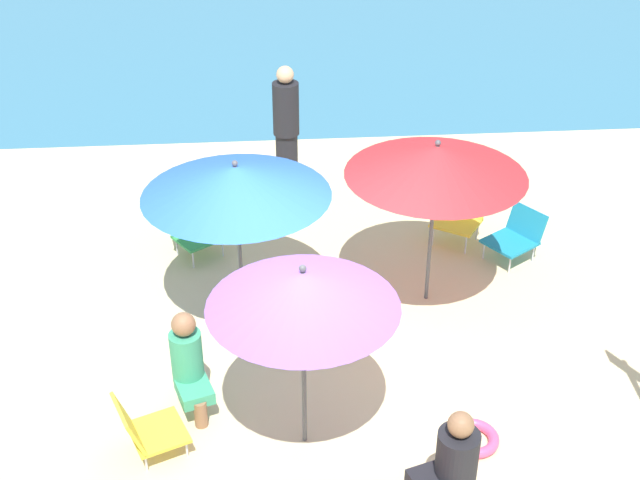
% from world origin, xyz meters
% --- Properties ---
extents(ground_plane, '(40.00, 40.00, 0.00)m').
position_xyz_m(ground_plane, '(0.00, 0.00, 0.00)').
color(ground_plane, beige).
extents(umbrella_blue, '(1.88, 1.88, 1.79)m').
position_xyz_m(umbrella_blue, '(-0.72, 1.25, 1.57)').
color(umbrella_blue, '#4C4C51').
rests_on(umbrella_blue, ground_plane).
extents(umbrella_purple, '(1.56, 1.56, 1.82)m').
position_xyz_m(umbrella_purple, '(-0.18, -0.69, 1.59)').
color(umbrella_purple, '#4C4C51').
rests_on(umbrella_purple, ground_plane).
extents(umbrella_red, '(1.84, 1.84, 1.88)m').
position_xyz_m(umbrella_red, '(1.27, 1.35, 1.66)').
color(umbrella_red, '#4C4C51').
rests_on(umbrella_red, ground_plane).
extents(beach_chair_a, '(0.68, 0.65, 0.58)m').
position_xyz_m(beach_chair_a, '(-1.53, -0.75, 0.28)').
color(beach_chair_a, gold).
rests_on(beach_chair_a, ground_plane).
extents(beach_chair_b, '(0.72, 0.73, 0.63)m').
position_xyz_m(beach_chair_b, '(-1.28, 2.51, 0.33)').
color(beach_chair_b, '#33934C').
rests_on(beach_chair_b, ground_plane).
extents(beach_chair_c, '(0.77, 0.74, 0.58)m').
position_xyz_m(beach_chair_c, '(2.45, 2.10, 0.30)').
color(beach_chair_c, teal).
rests_on(beach_chair_c, ground_plane).
extents(beach_chair_e, '(0.74, 0.75, 0.63)m').
position_xyz_m(beach_chair_e, '(1.89, 2.57, 0.34)').
color(beach_chair_e, gold).
rests_on(beach_chair_e, ground_plane).
extents(person_a, '(0.40, 0.53, 0.99)m').
position_xyz_m(person_a, '(-1.18, -0.16, 0.51)').
color(person_a, '#389970').
rests_on(person_a, ground_plane).
extents(person_b, '(0.56, 0.44, 0.93)m').
position_xyz_m(person_b, '(0.91, -1.48, 0.47)').
color(person_b, black).
rests_on(person_b, ground_plane).
extents(person_c, '(0.34, 0.34, 1.75)m').
position_xyz_m(person_c, '(-0.12, 3.96, 0.88)').
color(person_c, black).
rests_on(person_c, ground_plane).
extents(swim_ring, '(0.46, 0.46, 0.09)m').
position_xyz_m(swim_ring, '(1.27, -0.84, 0.05)').
color(swim_ring, '#E54C7F').
rests_on(swim_ring, ground_plane).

